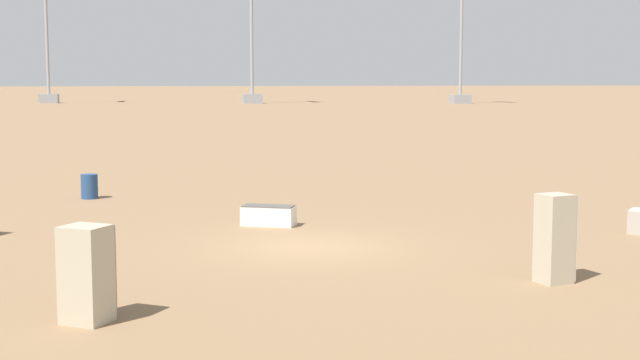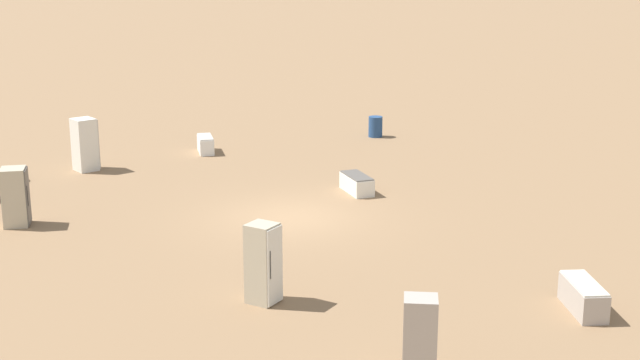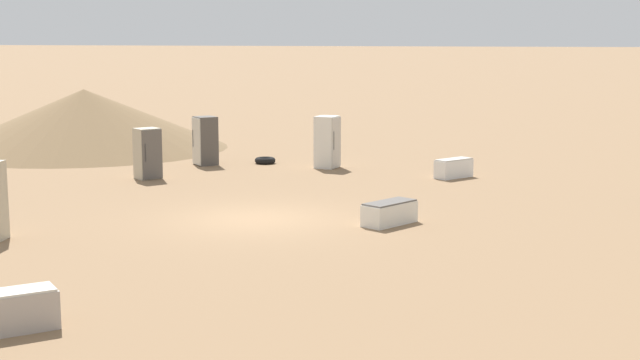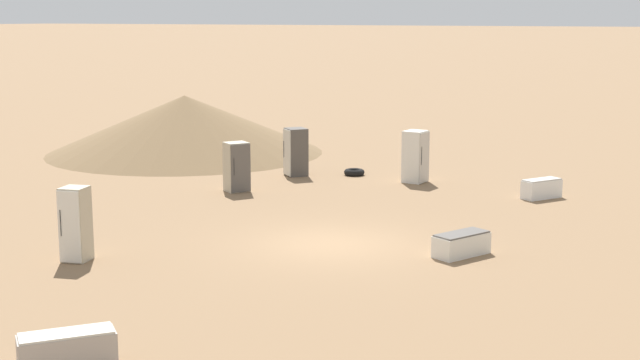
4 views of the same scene
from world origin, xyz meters
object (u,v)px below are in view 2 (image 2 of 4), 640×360
discarded_fridge_0 (583,297)px  discarded_fridge_4 (85,144)px  discarded_fridge_6 (357,184)px  discarded_fridge_1 (263,263)px  discarded_fridge_3 (206,144)px  discarded_fridge_7 (16,197)px  discarded_fridge_2 (420,337)px  rusty_barrel (375,127)px  scrap_tire (15,178)px

discarded_fridge_0 → discarded_fridge_4: (1.23, -19.50, 0.62)m
discarded_fridge_0 → discarded_fridge_6: discarded_fridge_0 is taller
discarded_fridge_6 → discarded_fridge_4: bearing=-37.4°
discarded_fridge_1 → discarded_fridge_4: size_ratio=0.98×
discarded_fridge_3 → discarded_fridge_7: size_ratio=0.86×
discarded_fridge_1 → discarded_fridge_7: bearing=-96.3°
discarded_fridge_0 → discarded_fridge_3: 19.09m
discarded_fridge_2 → discarded_fridge_6: bearing=98.5°
discarded_fridge_4 → discarded_fridge_1: bearing=-8.9°
discarded_fridge_2 → rusty_barrel: bearing=94.4°
rusty_barrel → discarded_fridge_0: bearing=56.1°
discarded_fridge_3 → discarded_fridge_6: (0.02, 8.29, -0.03)m
discarded_fridge_1 → discarded_fridge_3: bearing=-136.9°
discarded_fridge_6 → discarded_fridge_7: size_ratio=0.97×
discarded_fridge_3 → rusty_barrel: (-7.08, 2.73, 0.11)m
discarded_fridge_1 → rusty_barrel: bearing=-160.2°
discarded_fridge_4 → discarded_fridge_6: discarded_fridge_4 is taller
discarded_fridge_7 → scrap_tire: discarded_fridge_7 is taller
scrap_tire → rusty_barrel: (-14.61, 3.77, 0.32)m
discarded_fridge_6 → rusty_barrel: 9.02m
discarded_fridge_6 → discarded_fridge_3: bearing=-65.8°
discarded_fridge_6 → scrap_tire: 11.99m
discarded_fridge_3 → discarded_fridge_7: (9.82, 3.76, 0.54)m
discarded_fridge_2 → discarded_fridge_3: bearing=114.4°
discarded_fridge_0 → discarded_fridge_6: size_ratio=0.99×
discarded_fridge_1 → discarded_fridge_3: (-8.48, -13.28, -0.62)m
discarded_fridge_3 → scrap_tire: bearing=23.7°
discarded_fridge_4 → discarded_fridge_0: bearing=9.0°
discarded_fridge_4 → discarded_fridge_7: size_ratio=1.11×
discarded_fridge_1 → rusty_barrel: (-15.55, -10.56, -0.50)m
discarded_fridge_3 → discarded_fridge_6: discarded_fridge_3 is taller
discarded_fridge_1 → discarded_fridge_7: size_ratio=1.09×
discarded_fridge_1 → discarded_fridge_2: 4.87m
discarded_fridge_2 → scrap_tire: discarded_fridge_2 is taller
discarded_fridge_2 → discarded_fridge_4: size_ratio=0.84×
discarded_fridge_2 → discarded_fridge_3: size_ratio=1.08×
discarded_fridge_1 → discarded_fridge_6: 9.84m
discarded_fridge_4 → discarded_fridge_2: bearing=-6.2°
discarded_fridge_0 → discarded_fridge_7: size_ratio=0.95×
discarded_fridge_0 → discarded_fridge_1: bearing=171.8°
discarded_fridge_0 → scrap_tire: (3.87, -19.78, -0.23)m
discarded_fridge_0 → discarded_fridge_1: size_ratio=0.88×
discarded_fridge_0 → discarded_fridge_2: bearing=-146.3°
discarded_fridge_4 → discarded_fridge_3: bearing=86.5°
discarded_fridge_4 → scrap_tire: bearing=-90.7°
discarded_fridge_6 → scrap_tire: discarded_fridge_6 is taller
discarded_fridge_0 → discarded_fridge_4: bearing=134.0°
discarded_fridge_0 → rusty_barrel: size_ratio=1.88×
discarded_fridge_1 → discarded_fridge_7: 9.61m
discarded_fridge_3 → discarded_fridge_6: size_ratio=0.89×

